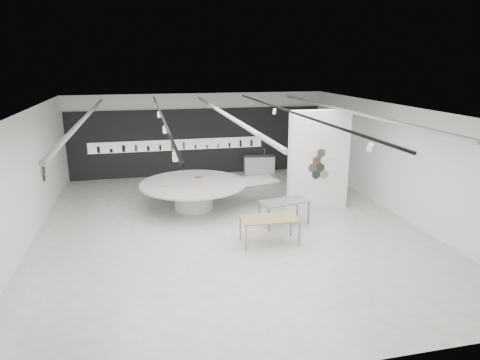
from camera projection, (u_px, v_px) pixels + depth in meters
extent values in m
cube|color=beige|center=(228.00, 226.00, 14.03)|extent=(12.00, 14.00, 0.01)
cube|color=silver|center=(228.00, 110.00, 13.01)|extent=(12.00, 14.00, 0.01)
cube|color=white|center=(199.00, 134.00, 20.09)|extent=(12.00, 0.01, 3.80)
cube|color=white|center=(313.00, 274.00, 6.95)|extent=(12.00, 0.01, 3.80)
cube|color=white|center=(398.00, 161.00, 14.82)|extent=(0.01, 14.00, 3.80)
cube|color=white|center=(22.00, 182.00, 12.22)|extent=(0.01, 14.00, 3.80)
cylinder|color=#939396|center=(85.00, 118.00, 12.62)|extent=(0.12, 12.00, 0.12)
cylinder|color=#939396|center=(224.00, 114.00, 13.53)|extent=(0.12, 12.00, 0.12)
cylinder|color=#939396|center=(346.00, 110.00, 14.43)|extent=(0.12, 12.00, 0.12)
cube|color=black|center=(161.00, 115.00, 12.60)|extent=(0.05, 13.00, 0.06)
cylinder|color=white|center=(175.00, 157.00, 7.96)|extent=(0.11, 0.18, 0.21)
cylinder|color=white|center=(165.00, 130.00, 11.06)|extent=(0.11, 0.18, 0.21)
cylinder|color=white|center=(159.00, 115.00, 14.15)|extent=(0.11, 0.18, 0.21)
cylinder|color=white|center=(155.00, 105.00, 17.25)|extent=(0.11, 0.18, 0.21)
cube|color=black|center=(290.00, 111.00, 13.47)|extent=(0.05, 13.00, 0.06)
cylinder|color=white|center=(370.00, 147.00, 8.82)|extent=(0.11, 0.18, 0.21)
cylinder|color=white|center=(310.00, 125.00, 11.92)|extent=(0.11, 0.18, 0.21)
cylinder|color=white|center=(274.00, 111.00, 15.02)|extent=(0.11, 0.18, 0.21)
cylinder|color=white|center=(251.00, 103.00, 18.12)|extent=(0.11, 0.18, 0.21)
cylinder|color=black|center=(44.00, 178.00, 14.73)|extent=(0.03, 0.28, 0.28)
cylinder|color=white|center=(46.00, 176.00, 14.97)|extent=(0.03, 0.28, 0.28)
cylinder|color=#412D20|center=(44.00, 170.00, 14.79)|extent=(0.03, 0.28, 0.28)
cylinder|color=#877B52|center=(43.00, 172.00, 14.54)|extent=(0.03, 0.28, 0.28)
cylinder|color=black|center=(43.00, 165.00, 14.60)|extent=(0.03, 0.28, 0.28)
cylinder|color=white|center=(44.00, 163.00, 14.85)|extent=(0.03, 0.28, 0.28)
cube|color=black|center=(199.00, 142.00, 20.13)|extent=(11.80, 0.10, 3.10)
cube|color=white|center=(178.00, 145.00, 19.87)|extent=(8.00, 0.06, 0.46)
cube|color=white|center=(178.00, 150.00, 19.87)|extent=(8.00, 0.18, 0.02)
cylinder|color=black|center=(99.00, 150.00, 19.07)|extent=(0.13, 0.13, 0.29)
cylinder|color=black|center=(111.00, 151.00, 19.20)|extent=(0.13, 0.13, 0.15)
cylinder|color=black|center=(124.00, 148.00, 19.30)|extent=(0.14, 0.14, 0.30)
cylinder|color=brown|center=(136.00, 148.00, 19.42)|extent=(0.12, 0.12, 0.29)
cylinder|color=black|center=(148.00, 148.00, 19.54)|extent=(0.12, 0.12, 0.21)
cylinder|color=black|center=(160.00, 147.00, 19.66)|extent=(0.10, 0.10, 0.25)
cylinder|color=brown|center=(172.00, 146.00, 19.77)|extent=(0.12, 0.12, 0.30)
cylinder|color=brown|center=(184.00, 146.00, 19.88)|extent=(0.10, 0.10, 0.31)
cylinder|color=black|center=(195.00, 147.00, 20.02)|extent=(0.09, 0.09, 0.17)
cylinder|color=brown|center=(207.00, 146.00, 20.14)|extent=(0.10, 0.10, 0.16)
cylinder|color=brown|center=(218.00, 146.00, 20.26)|extent=(0.09, 0.09, 0.15)
cylinder|color=black|center=(229.00, 145.00, 20.37)|extent=(0.09, 0.09, 0.21)
cylinder|color=black|center=(241.00, 143.00, 20.47)|extent=(0.11, 0.11, 0.31)
cylinder|color=black|center=(252.00, 143.00, 20.59)|extent=(0.11, 0.11, 0.29)
cube|color=white|center=(319.00, 161.00, 15.24)|extent=(2.20, 0.35, 3.60)
cylinder|color=black|center=(320.00, 167.00, 15.12)|extent=(0.34, 0.03, 0.34)
cylinder|color=white|center=(328.00, 167.00, 15.18)|extent=(0.34, 0.03, 0.34)
cylinder|color=black|center=(313.00, 168.00, 15.05)|extent=(0.34, 0.03, 0.34)
cylinder|color=white|center=(325.00, 160.00, 15.08)|extent=(0.34, 0.03, 0.34)
cylinder|color=#412D20|center=(317.00, 160.00, 15.02)|extent=(0.34, 0.03, 0.34)
cylinder|color=#877B52|center=(324.00, 174.00, 15.22)|extent=(0.34, 0.03, 0.34)
cylinder|color=black|center=(316.00, 175.00, 15.16)|extent=(0.34, 0.03, 0.34)
cylinder|color=white|center=(333.00, 160.00, 15.15)|extent=(0.34, 0.03, 0.34)
cylinder|color=black|center=(321.00, 153.00, 14.98)|extent=(0.34, 0.03, 0.34)
cylinder|color=white|center=(313.00, 153.00, 14.91)|extent=(0.34, 0.03, 0.34)
cylinder|color=white|center=(194.00, 196.00, 15.62)|extent=(1.64, 1.64, 0.91)
cylinder|color=#B0ADA6|center=(193.00, 184.00, 15.48)|extent=(4.55, 4.55, 0.06)
cube|color=#B0ADA6|center=(253.00, 181.00, 15.87)|extent=(1.90, 1.39, 0.06)
cube|color=#877B52|center=(164.00, 186.00, 15.05)|extent=(0.30, 0.24, 0.01)
cube|color=#412D20|center=(199.00, 177.00, 16.21)|extent=(0.30, 0.24, 0.01)
cube|color=#957A4D|center=(270.00, 219.00, 12.54)|extent=(1.69, 0.86, 0.03)
cube|color=slate|center=(246.00, 238.00, 12.12)|extent=(0.04, 0.04, 0.76)
cube|color=slate|center=(240.00, 228.00, 12.84)|extent=(0.04, 0.04, 0.76)
cube|color=slate|center=(300.00, 234.00, 12.45)|extent=(0.04, 0.04, 0.76)
cube|color=slate|center=(291.00, 224.00, 13.17)|extent=(0.04, 0.04, 0.76)
cube|color=slate|center=(284.00, 201.00, 14.02)|extent=(1.69, 1.07, 0.03)
cube|color=slate|center=(269.00, 220.00, 13.53)|extent=(0.05, 0.05, 0.77)
cube|color=slate|center=(259.00, 213.00, 14.14)|extent=(0.05, 0.05, 0.77)
cube|color=slate|center=(309.00, 213.00, 14.11)|extent=(0.05, 0.05, 0.77)
cube|color=slate|center=(297.00, 207.00, 14.72)|extent=(0.05, 0.05, 0.77)
cube|color=white|center=(259.00, 164.00, 20.65)|extent=(1.48, 0.69, 0.81)
cube|color=slate|center=(259.00, 156.00, 20.53)|extent=(1.52, 0.73, 0.03)
cylinder|color=silver|center=(264.00, 152.00, 20.65)|extent=(0.02, 0.02, 0.32)
cylinder|color=silver|center=(263.00, 149.00, 20.60)|extent=(0.14, 0.04, 0.02)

